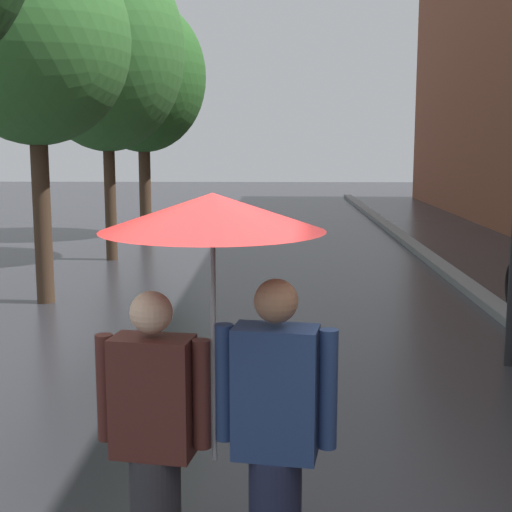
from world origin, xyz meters
TOP-DOWN VIEW (x-y plane):
  - kerb_strip at (3.20, 10.00)m, footprint 0.30×36.00m
  - street_tree_1 at (-3.32, 7.29)m, footprint 2.71×2.71m
  - street_tree_2 at (-3.22, 11.21)m, footprint 3.07×3.07m
  - street_tree_3 at (-3.19, 14.94)m, footprint 3.13×3.13m
  - couple_under_umbrella at (-0.21, 0.28)m, footprint 1.19×1.07m

SIDE VIEW (x-z plane):
  - kerb_strip at x=3.20m, z-range 0.00..0.12m
  - couple_under_umbrella at x=-0.21m, z-range 0.32..2.44m
  - street_tree_1 at x=-3.32m, z-range 1.13..6.41m
  - street_tree_3 at x=-3.19m, z-range 1.04..6.84m
  - street_tree_2 at x=-3.22m, z-range 1.08..7.17m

